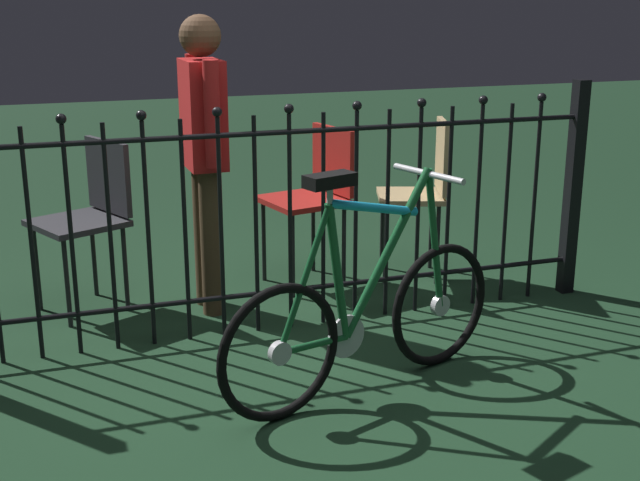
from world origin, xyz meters
TOP-DOWN VIEW (x-y plane):
  - ground_plane at (0.00, 0.00)m, footprint 20.00×20.00m
  - iron_fence at (-0.05, 0.56)m, footprint 3.33×0.07m
  - bicycle at (0.14, -0.21)m, footprint 1.35×0.53m
  - chair_charcoal at (-0.83, 1.15)m, footprint 0.54×0.54m
  - chair_tan at (1.00, 1.06)m, footprint 0.46×0.46m
  - chair_red at (0.38, 1.17)m, footprint 0.49×0.49m
  - person_visitor at (-0.28, 0.94)m, footprint 0.20×0.48m

SIDE VIEW (x-z plane):
  - ground_plane at x=0.00m, z-range 0.00..0.00m
  - bicycle at x=0.14m, z-range -0.13..0.81m
  - chair_charcoal at x=-0.83m, z-range 0.10..0.97m
  - chair_red at x=0.38m, z-range 0.11..0.98m
  - chair_tan at x=1.00m, z-range 0.10..1.01m
  - iron_fence at x=-0.05m, z-range 0.00..1.16m
  - person_visitor at x=-0.28m, z-range 0.13..1.63m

